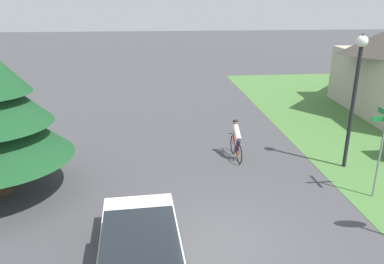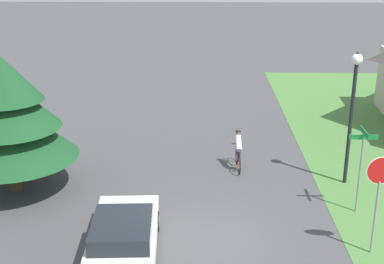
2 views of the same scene
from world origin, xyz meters
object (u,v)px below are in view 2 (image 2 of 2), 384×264
(street_name_sign, at_px, (362,156))
(conifer_tall_near, at_px, (8,115))
(stop_sign, at_px, (379,185))
(cyclist, at_px, (238,151))
(sedan_left_lane, at_px, (123,241))
(street_lamp, at_px, (353,96))

(street_name_sign, height_order, conifer_tall_near, conifer_tall_near)
(stop_sign, distance_m, street_name_sign, 2.50)
(cyclist, bearing_deg, conifer_tall_near, 102.67)
(sedan_left_lane, height_order, street_name_sign, street_name_sign)
(cyclist, height_order, stop_sign, stop_sign)
(street_lamp, height_order, conifer_tall_near, street_lamp)
(cyclist, relative_size, stop_sign, 0.60)
(stop_sign, bearing_deg, conifer_tall_near, -22.34)
(street_lamp, xyz_separation_m, conifer_tall_near, (-11.82, -0.86, -0.52))
(stop_sign, relative_size, conifer_tall_near, 0.61)
(street_lamp, distance_m, street_name_sign, 2.62)
(cyclist, xyz_separation_m, street_lamp, (3.83, -1.24, 2.56))
(sedan_left_lane, bearing_deg, conifer_tall_near, 42.14)
(sedan_left_lane, bearing_deg, street_lamp, -57.24)
(sedan_left_lane, bearing_deg, street_name_sign, -69.97)
(street_lamp, relative_size, conifer_tall_near, 1.01)
(stop_sign, relative_size, street_name_sign, 1.03)
(cyclist, distance_m, conifer_tall_near, 8.51)
(street_lamp, bearing_deg, stop_sign, -95.03)
(sedan_left_lane, distance_m, cyclist, 7.42)
(stop_sign, bearing_deg, cyclist, -63.85)
(conifer_tall_near, bearing_deg, cyclist, 14.71)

